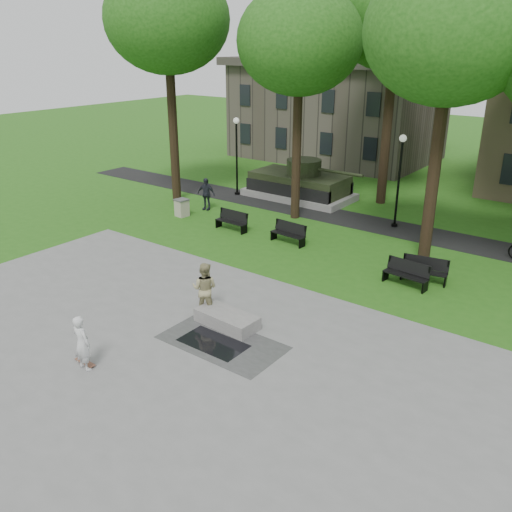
{
  "coord_description": "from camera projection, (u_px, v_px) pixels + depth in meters",
  "views": [
    {
      "loc": [
        10.84,
        -13.37,
        8.99
      ],
      "look_at": [
        -0.63,
        1.84,
        1.4
      ],
      "focal_mm": 38.0,
      "sensor_mm": 36.0,
      "label": 1
    }
  ],
  "objects": [
    {
      "name": "skateboarder",
      "position": [
        82.0,
        343.0,
        15.6
      ],
      "size": [
        0.64,
        0.43,
        1.73
      ],
      "primitive_type": "imported",
      "rotation": [
        0.0,
        0.0,
        3.11
      ],
      "color": "silver",
      "rests_on": "plaza"
    },
    {
      "name": "plaza",
      "position": [
        131.0,
        376.0,
        15.59
      ],
      "size": [
        22.0,
        16.0,
        0.02
      ],
      "primitive_type": "cube",
      "color": "gray",
      "rests_on": "ground"
    },
    {
      "name": "pedestrian_walker",
      "position": [
        206.0,
        194.0,
        30.65
      ],
      "size": [
        1.15,
        0.68,
        1.84
      ],
      "primitive_type": "imported",
      "rotation": [
        0.0,
        0.0,
        0.23
      ],
      "color": "#21232D",
      "rests_on": "ground"
    },
    {
      "name": "tree_2",
      "position": [
        451.0,
        31.0,
        20.21
      ],
      "size": [
        6.6,
        6.6,
        12.16
      ],
      "color": "black",
      "rests_on": "ground"
    },
    {
      "name": "footpath",
      "position": [
        383.0,
        226.0,
        28.21
      ],
      "size": [
        44.0,
        2.6,
        0.01
      ],
      "primitive_type": "cube",
      "color": "black",
      "rests_on": "ground"
    },
    {
      "name": "building_left",
      "position": [
        337.0,
        112.0,
        43.79
      ],
      "size": [
        15.0,
        10.0,
        7.2
      ],
      "primitive_type": "cube",
      "color": "#4C443D",
      "rests_on": "ground"
    },
    {
      "name": "park_bench_0",
      "position": [
        232.0,
        220.0,
        27.46
      ],
      "size": [
        1.81,
        0.57,
        1.0
      ],
      "rotation": [
        0.0,
        0.0,
        -0.03
      ],
      "color": "black",
      "rests_on": "ground"
    },
    {
      "name": "friend_watching",
      "position": [
        205.0,
        289.0,
        18.82
      ],
      "size": [
        1.13,
        1.02,
        1.91
      ],
      "primitive_type": "imported",
      "rotation": [
        0.0,
        0.0,
        3.53
      ],
      "color": "tan",
      "rests_on": "plaza"
    },
    {
      "name": "concrete_block",
      "position": [
        227.0,
        319.0,
        18.27
      ],
      "size": [
        2.25,
        1.11,
        0.45
      ],
      "primitive_type": "cube",
      "rotation": [
        0.0,
        0.0,
        -0.05
      ],
      "color": "gray",
      "rests_on": "plaza"
    },
    {
      "name": "tank_monument",
      "position": [
        300.0,
        184.0,
        32.99
      ],
      "size": [
        7.45,
        3.4,
        2.4
      ],
      "color": "gray",
      "rests_on": "ground"
    },
    {
      "name": "puddle",
      "position": [
        213.0,
        343.0,
        17.26
      ],
      "size": [
        2.2,
        1.2,
        0.0
      ],
      "primitive_type": "cube",
      "color": "black",
      "rests_on": "plaza"
    },
    {
      "name": "lamp_mid",
      "position": [
        399.0,
        174.0,
        27.12
      ],
      "size": [
        0.36,
        0.36,
        4.73
      ],
      "color": "black",
      "rests_on": "ground"
    },
    {
      "name": "lamp_left",
      "position": [
        237.0,
        150.0,
        32.99
      ],
      "size": [
        0.36,
        0.36,
        4.73
      ],
      "color": "black",
      "rests_on": "ground"
    },
    {
      "name": "tree_4",
      "position": [
        397.0,
        12.0,
        28.45
      ],
      "size": [
        7.2,
        7.2,
        13.5
      ],
      "color": "black",
      "rests_on": "ground"
    },
    {
      "name": "ground",
      "position": [
        239.0,
        312.0,
        19.31
      ],
      "size": [
        120.0,
        120.0,
        0.0
      ],
      "primitive_type": "plane",
      "color": "#245A15",
      "rests_on": "ground"
    },
    {
      "name": "tree_0",
      "position": [
        167.0,
        20.0,
        28.98
      ],
      "size": [
        6.8,
        6.8,
        12.97
      ],
      "color": "black",
      "rests_on": "ground"
    },
    {
      "name": "park_bench_3",
      "position": [
        425.0,
        269.0,
        21.55
      ],
      "size": [
        1.85,
        0.83,
        1.0
      ],
      "rotation": [
        0.0,
        0.0,
        0.18
      ],
      "color": "black",
      "rests_on": "ground"
    },
    {
      "name": "park_bench_1",
      "position": [
        289.0,
        232.0,
        25.69
      ],
      "size": [
        1.83,
        0.65,
        1.0
      ],
      "rotation": [
        0.0,
        0.0,
        -0.07
      ],
      "color": "black",
      "rests_on": "ground"
    },
    {
      "name": "trash_bin",
      "position": [
        182.0,
        208.0,
        29.65
      ],
      "size": [
        0.75,
        0.75,
        0.96
      ],
      "rotation": [
        0.0,
        0.0,
        -0.14
      ],
      "color": "#B2AC92",
      "rests_on": "ground"
    },
    {
      "name": "park_bench_2",
      "position": [
        406.0,
        273.0,
        21.2
      ],
      "size": [
        1.83,
        0.69,
        1.0
      ],
      "rotation": [
        0.0,
        0.0,
        -0.09
      ],
      "color": "black",
      "rests_on": "ground"
    },
    {
      "name": "skateboard",
      "position": [
        85.0,
        363.0,
        16.13
      ],
      "size": [
        0.78,
        0.22,
        0.07
      ],
      "primitive_type": "cube",
      "rotation": [
        0.0,
        0.0,
        -0.02
      ],
      "color": "brown",
      "rests_on": "plaza"
    },
    {
      "name": "tree_1",
      "position": [
        300.0,
        41.0,
        26.3
      ],
      "size": [
        6.2,
        6.2,
        11.63
      ],
      "color": "black",
      "rests_on": "ground"
    }
  ]
}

